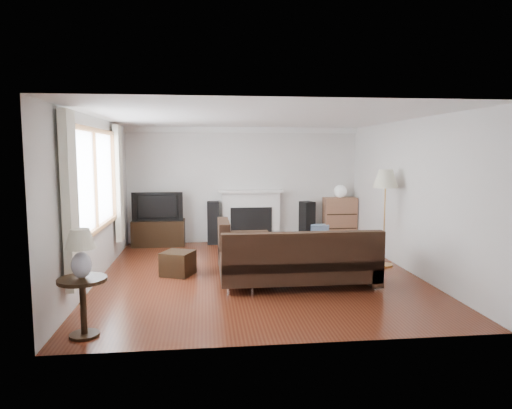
{
  "coord_description": "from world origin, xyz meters",
  "views": [
    {
      "loc": [
        -0.84,
        -7.18,
        1.97
      ],
      "look_at": [
        0.0,
        0.3,
        1.1
      ],
      "focal_mm": 32.0,
      "sensor_mm": 36.0,
      "label": 1
    }
  ],
  "objects": [
    {
      "name": "room",
      "position": [
        0.0,
        0.0,
        1.25
      ],
      "size": [
        5.1,
        5.6,
        2.54
      ],
      "color": "#552213",
      "rests_on": "ground"
    },
    {
      "name": "window",
      "position": [
        -2.45,
        -0.2,
        1.55
      ],
      "size": [
        0.12,
        2.74,
        1.54
      ],
      "primitive_type": "cube",
      "color": "brown",
      "rests_on": "room"
    },
    {
      "name": "curtain_near",
      "position": [
        -2.4,
        -1.72,
        1.4
      ],
      "size": [
        0.1,
        0.35,
        2.1
      ],
      "primitive_type": "cube",
      "color": "silver",
      "rests_on": "room"
    },
    {
      "name": "curtain_far",
      "position": [
        -2.4,
        1.32,
        1.4
      ],
      "size": [
        0.1,
        0.35,
        2.1
      ],
      "primitive_type": "cube",
      "color": "silver",
      "rests_on": "room"
    },
    {
      "name": "fireplace",
      "position": [
        0.15,
        2.64,
        0.57
      ],
      "size": [
        1.4,
        0.26,
        1.15
      ],
      "primitive_type": "cube",
      "color": "white",
      "rests_on": "room"
    },
    {
      "name": "tv_stand",
      "position": [
        -1.82,
        2.48,
        0.27
      ],
      "size": [
        1.09,
        0.49,
        0.54
      ],
      "primitive_type": "cube",
      "color": "black",
      "rests_on": "ground"
    },
    {
      "name": "television",
      "position": [
        -1.82,
        2.48,
        0.84
      ],
      "size": [
        1.04,
        0.14,
        0.6
      ],
      "primitive_type": "imported",
      "color": "black",
      "rests_on": "tv_stand"
    },
    {
      "name": "speaker_left",
      "position": [
        -0.67,
        2.55,
        0.46
      ],
      "size": [
        0.26,
        0.31,
        0.91
      ],
      "primitive_type": "cube",
      "rotation": [
        0.0,
        0.0,
        -0.02
      ],
      "color": "black",
      "rests_on": "ground"
    },
    {
      "name": "speaker_right",
      "position": [
        1.38,
        2.54,
        0.45
      ],
      "size": [
        0.34,
        0.37,
        0.89
      ],
      "primitive_type": "cube",
      "rotation": [
        0.0,
        0.0,
        0.37
      ],
      "color": "black",
      "rests_on": "ground"
    },
    {
      "name": "bookshelf",
      "position": [
        2.12,
        2.53,
        0.49
      ],
      "size": [
        0.71,
        0.34,
        0.97
      ],
      "primitive_type": "cube",
      "color": "#925F43",
      "rests_on": "ground"
    },
    {
      "name": "globe_lamp",
      "position": [
        2.12,
        2.53,
        1.11
      ],
      "size": [
        0.28,
        0.28,
        0.28
      ],
      "primitive_type": "sphere",
      "color": "white",
      "rests_on": "bookshelf"
    },
    {
      "name": "sectional_sofa",
      "position": [
        0.51,
        -0.72,
        0.4
      ],
      "size": [
        2.49,
        1.82,
        0.8
      ],
      "primitive_type": "cube",
      "color": "black",
      "rests_on": "ground"
    },
    {
      "name": "coffee_table",
      "position": [
        0.36,
        0.63,
        0.2
      ],
      "size": [
        1.07,
        0.64,
        0.4
      ],
      "primitive_type": "cube",
      "rotation": [
        0.0,
        0.0,
        0.09
      ],
      "color": "#A47E4E",
      "rests_on": "ground"
    },
    {
      "name": "footstool",
      "position": [
        -1.29,
        0.08,
        0.19
      ],
      "size": [
        0.6,
        0.6,
        0.38
      ],
      "primitive_type": "cube",
      "rotation": [
        0.0,
        0.0,
        -0.41
      ],
      "color": "black",
      "rests_on": "ground"
    },
    {
      "name": "floor_lamp",
      "position": [
        2.22,
        0.27,
        0.84
      ],
      "size": [
        0.48,
        0.48,
        1.67
      ],
      "primitive_type": "cube",
      "rotation": [
        0.0,
        0.0,
        0.13
      ],
      "color": "#C89145",
      "rests_on": "ground"
    },
    {
      "name": "side_table",
      "position": [
        -2.15,
        -2.3,
        0.32
      ],
      "size": [
        0.51,
        0.51,
        0.64
      ],
      "primitive_type": "cube",
      "color": "black",
      "rests_on": "ground"
    },
    {
      "name": "table_lamp",
      "position": [
        -2.15,
        -2.3,
        0.9
      ],
      "size": [
        0.32,
        0.32,
        0.52
      ],
      "primitive_type": "cube",
      "color": "silver",
      "rests_on": "side_table"
    }
  ]
}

